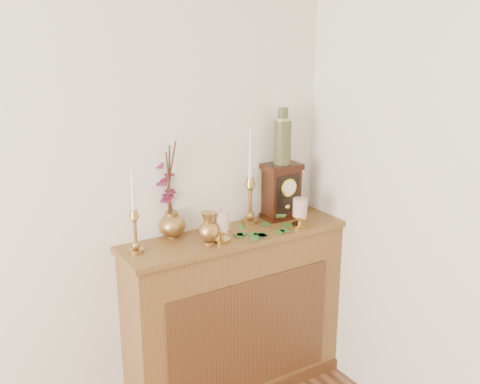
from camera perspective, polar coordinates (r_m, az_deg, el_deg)
console_shelf at (r=3.11m, az=-0.37°, el=-12.65°), size 1.24×0.34×0.93m
candlestick_left at (r=2.65m, az=-10.67°, el=-3.22°), size 0.07×0.07×0.44m
candlestick_center at (r=2.99m, az=1.03°, el=-0.09°), size 0.09×0.09×0.52m
bud_vase at (r=2.72m, az=-3.20°, el=-3.77°), size 0.10×0.10×0.17m
ginger_jar at (r=2.82m, az=-7.46°, el=-0.09°), size 0.20×0.22×0.50m
pillar_candle_left at (r=2.76m, az=-1.87°, el=-3.32°), size 0.09×0.09×0.17m
pillar_candle_right at (r=2.98m, az=6.11°, el=-1.93°), size 0.08×0.08×0.16m
ivy_garland at (r=2.86m, az=0.77°, el=-4.18°), size 0.49×0.21×0.09m
mantel_clock at (r=3.09m, az=4.25°, el=0.06°), size 0.21×0.15×0.31m
ceramic_vase at (r=3.02m, az=4.34°, el=5.38°), size 0.09×0.09×0.30m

